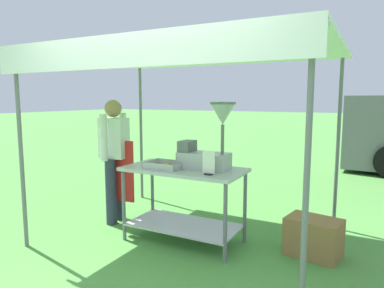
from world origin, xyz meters
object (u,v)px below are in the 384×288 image
(donut_cart, at_px, (184,189))
(menu_sign, at_px, (209,165))
(donut_fryer, at_px, (209,144))
(supply_crate, at_px, (313,237))
(vendor, at_px, (115,154))
(donut_tray, at_px, (165,166))
(stall_canopy, at_px, (188,57))

(donut_cart, bearing_deg, menu_sign, -25.94)
(donut_fryer, bearing_deg, supply_crate, 12.12)
(donut_cart, relative_size, donut_fryer, 1.84)
(menu_sign, height_order, supply_crate, menu_sign)
(menu_sign, bearing_deg, vendor, 167.27)
(vendor, xyz_separation_m, supply_crate, (2.48, 0.16, -0.71))
(vendor, bearing_deg, menu_sign, -12.73)
(donut_tray, height_order, vendor, vendor)
(menu_sign, height_order, vendor, vendor)
(donut_fryer, bearing_deg, menu_sign, -65.07)
(donut_cart, relative_size, vendor, 0.84)
(menu_sign, bearing_deg, donut_cart, 154.06)
(vendor, height_order, supply_crate, vendor)
(stall_canopy, relative_size, donut_fryer, 4.29)
(donut_tray, distance_m, supply_crate, 1.74)
(donut_cart, distance_m, donut_tray, 0.34)
(donut_tray, relative_size, donut_fryer, 0.55)
(donut_tray, bearing_deg, menu_sign, -9.50)
(donut_cart, height_order, vendor, vendor)
(donut_cart, xyz_separation_m, donut_tray, (-0.18, -0.10, 0.27))
(donut_tray, xyz_separation_m, donut_fryer, (0.46, 0.17, 0.26))
(donut_tray, relative_size, supply_crate, 0.69)
(donut_cart, distance_m, vendor, 1.16)
(donut_fryer, distance_m, menu_sign, 0.34)
(stall_canopy, height_order, menu_sign, stall_canopy)
(menu_sign, bearing_deg, stall_canopy, 143.81)
(menu_sign, bearing_deg, supply_crate, 27.21)
(stall_canopy, distance_m, donut_tray, 1.23)
(donut_cart, height_order, supply_crate, donut_cart)
(stall_canopy, bearing_deg, donut_cart, -90.00)
(donut_tray, xyz_separation_m, menu_sign, (0.58, -0.10, 0.08))
(donut_cart, bearing_deg, supply_crate, 12.61)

